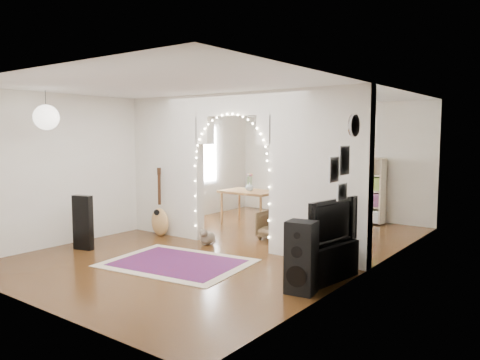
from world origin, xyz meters
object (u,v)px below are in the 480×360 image
Objects in this scene: dining_chair_left at (275,225)px; dining_chair_right at (311,210)px; media_console at (326,261)px; acoustic_guitar at (160,211)px; floor_speaker at (301,257)px; dining_table at (249,194)px; bookcase at (353,189)px.

dining_chair_left is 1.07× the size of dining_chair_right.
dining_chair_left is (-1.88, 1.65, 0.02)m from media_console.
floor_speaker is at bearing -41.30° from acoustic_guitar.
dining_table is 2.05× the size of dining_chair_left.
floor_speaker is at bearing -81.37° from media_console.
dining_chair_left is at bearing -120.45° from bookcase.
bookcase is 2.42m from dining_table.
bookcase is (2.37, 3.75, 0.24)m from acoustic_guitar.
floor_speaker is at bearing -53.60° from dining_chair_left.
dining_chair_right is (-0.38, 2.10, -0.02)m from dining_chair_left.
dining_chair_left is (1.96, 1.11, -0.23)m from acoustic_guitar.
floor_speaker reaches higher than media_console.
acoustic_guitar reaches higher than dining_table.
dining_table is at bearing 125.23° from floor_speaker.
floor_speaker reaches higher than dining_chair_right.
dining_table reaches higher than dining_chair_left.
floor_speaker reaches higher than dining_chair_left.
acoustic_guitar is 3.59m from dining_chair_right.
floor_speaker is 1.67× the size of dining_chair_right.
acoustic_guitar is 3.89m from media_console.
media_console is at bearing -43.53° from dining_chair_left.
dining_chair_right is (-2.26, 3.76, -0.00)m from media_console.
dining_table reaches higher than media_console.
floor_speaker is 0.63× the size of bookcase.
dining_chair_left is at bearing 6.06° from acoustic_guitar.
acoustic_guitar is at bearing -152.81° from dining_chair_left.
dining_chair_left is (-1.88, 2.35, -0.19)m from floor_speaker.
dining_table is (-3.10, 2.50, 0.43)m from media_console.
dining_table is (-1.62, -1.79, -0.05)m from bookcase.
bookcase is at bearing 48.02° from dining_table.
dining_chair_left reaches higher than dining_chair_right.
bookcase reaches higher than acoustic_guitar.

